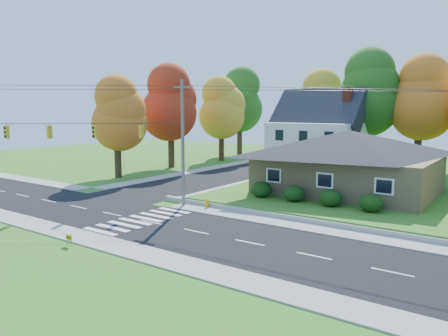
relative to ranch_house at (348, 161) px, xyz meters
The scene contains 20 objects.
ground 18.18m from the ranch_house, 116.57° to the right, with size 120.00×120.00×0.00m, color #3D7923.
road_main 18.18m from the ranch_house, 116.57° to the right, with size 90.00×8.00×0.02m, color black.
road_cross 19.15m from the ranch_house, 147.99° to the left, with size 8.00×44.00×0.02m, color black.
sidewalk_north 13.98m from the ranch_house, 126.03° to the right, with size 90.00×2.00×0.08m, color #9C9A90.
sidewalk_south 22.70m from the ranch_house, 110.85° to the right, with size 90.00×2.00×0.08m, color #9C9A90.
lawn 7.69m from the ranch_house, 45.00° to the left, with size 30.00×30.00×0.50m, color #3D7923.
ranch_house is the anchor object (origin of this frame).
colonial_house 14.46m from the ranch_house, 123.55° to the left, with size 10.40×8.40×9.60m.
hedge_row 6.57m from the ranch_house, 94.61° to the right, with size 10.70×1.70×1.27m.
traffic_infrastructure 16.87m from the ranch_house, 119.09° to the right, with size 38.10×10.66×10.00m.
tree_lot_0 21.20m from the ranch_house, 119.05° to the left, with size 6.72×6.72×12.51m.
tree_lot_1 18.58m from the ranch_house, 103.24° to the left, with size 7.84×7.84×14.60m.
tree_lot_2 18.99m from the ranch_house, 83.66° to the left, with size 7.28×7.28×13.56m.
tree_west_0 25.61m from the ranch_house, behind, with size 6.16×6.16×11.47m.
tree_west_1 27.18m from the ranch_house, 167.01° to the left, with size 7.28×7.28×13.56m.
tree_west_2 30.03m from the ranch_house, 147.38° to the left, with size 6.72×6.72×12.51m.
tree_west_3 36.60m from the ranch_house, 138.37° to the left, with size 7.84×7.84×14.60m.
white_car 22.81m from the ranch_house, 136.96° to the left, with size 1.41×4.04×1.33m, color silver.
fire_hydrant 13.10m from the ranch_house, 125.70° to the right, with size 0.43×0.35×0.78m.
yard_sign 23.99m from the ranch_house, 109.82° to the right, with size 0.54×0.04×0.67m.
Camera 1 is at (20.96, -20.87, 7.76)m, focal length 35.00 mm.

